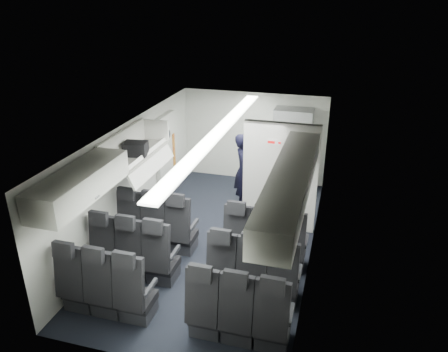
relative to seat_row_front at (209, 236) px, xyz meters
The scene contains 14 objects.
cabin_shell 0.90m from the seat_row_front, 90.00° to the left, with size 3.41×6.01×2.16m.
seat_row_front is the anchor object (origin of this frame).
seat_row_mid 0.90m from the seat_row_front, 90.00° to the right, with size 3.33×0.56×1.24m.
seat_row_rear 1.80m from the seat_row_front, 90.00° to the right, with size 3.33×0.56×1.24m.
overhead_bin_left_rear 2.50m from the seat_row_front, 133.68° to the right, with size 0.53×1.80×0.40m.
overhead_bin_left_front_open 1.98m from the seat_row_front, 168.87° to the left, with size 0.64×1.70×0.72m.
overhead_bin_right_rear 2.50m from the seat_row_front, 46.32° to the right, with size 0.53×1.80×0.40m.
overhead_bin_right_front 2.04m from the seat_row_front, 11.46° to the left, with size 0.53×1.70×0.40m.
bulkhead_partition 1.79m from the seat_row_front, 53.69° to the left, with size 1.40×0.15×2.13m.
galley_unit 3.43m from the seat_row_front, 73.72° to the left, with size 0.85×0.52×1.90m.
boarding_door 2.71m from the seat_row_front, 128.16° to the left, with size 0.12×1.27×1.86m.
flight_attendant 2.14m from the seat_row_front, 87.35° to the left, with size 0.59×0.39×1.61m, color black.
carry_on_bag 1.98m from the seat_row_front, behind, with size 0.40×0.28×0.24m, color black.
papers 2.18m from the seat_row_front, 82.03° to the left, with size 0.22×0.02×0.15m, color white.
Camera 1 is at (2.01, -6.72, 4.36)m, focal length 35.00 mm.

